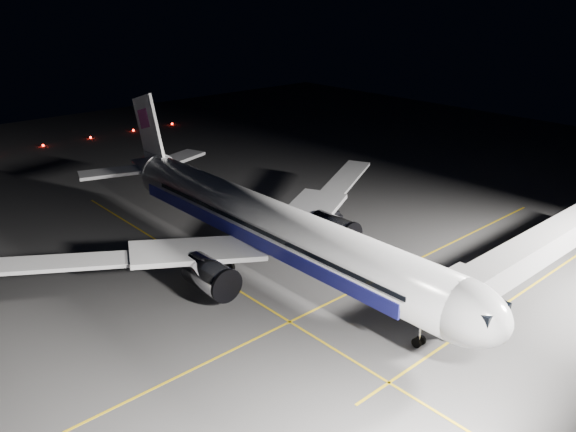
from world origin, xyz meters
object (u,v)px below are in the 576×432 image
Objects in this scene: safety_cone_a at (302,224)px; safety_cone_b at (310,232)px; jet_bridge at (539,247)px; safety_cone_c at (322,267)px; baggage_tug at (336,217)px; airliner at (264,223)px.

safety_cone_b is (2.71, -1.05, -0.01)m from safety_cone_a.
jet_bridge is 23.05m from safety_cone_c.
baggage_tug is 4.73× the size of safety_cone_a.
safety_cone_a is 1.02× the size of safety_cone_b.
jet_bridge is 13.41× the size of baggage_tug.
jet_bridge is (23.08, 18.06, -0.58)m from airliner.
safety_cone_b is at bearing 143.58° from safety_cone_c.
baggage_tug is 4.93m from safety_cone_a.
jet_bridge is at bearing 38.36° from safety_cone_c.
safety_cone_c is (8.91, -11.56, -0.41)m from baggage_tug.
baggage_tug is at bearing 127.65° from safety_cone_c.
airliner is 23.96× the size of baggage_tug.
baggage_tug is 14.60m from safety_cone_c.
airliner is at bearing -52.63° from baggage_tug.
airliner is 115.55× the size of safety_cone_b.
baggage_tug is (-3.60, 15.56, -4.47)m from airliner.
safety_cone_c is at bearing -28.01° from baggage_tug.
airliner reaches higher than safety_cone_c.
jet_bridge reaches higher than baggage_tug.
safety_cone_a is 2.90m from safety_cone_b.
baggage_tug is 5.69m from safety_cone_b.
airliner is 106.56× the size of safety_cone_c.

